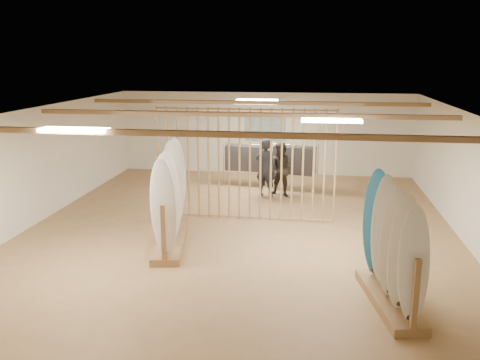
# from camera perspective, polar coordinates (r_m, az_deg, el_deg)

# --- Properties ---
(floor) EXTENTS (12.00, 12.00, 0.00)m
(floor) POSITION_cam_1_polar(r_m,az_deg,el_deg) (12.10, -0.00, -5.53)
(floor) COLOR #AC8253
(floor) RESTS_ON ground
(ceiling) EXTENTS (12.00, 12.00, 0.00)m
(ceiling) POSITION_cam_1_polar(r_m,az_deg,el_deg) (11.49, -0.00, 7.78)
(ceiling) COLOR gray
(ceiling) RESTS_ON ground
(wall_back) EXTENTS (12.00, 0.00, 12.00)m
(wall_back) POSITION_cam_1_polar(r_m,az_deg,el_deg) (17.58, 2.81, 5.24)
(wall_back) COLOR white
(wall_back) RESTS_ON ground
(wall_front) EXTENTS (12.00, 0.00, 12.00)m
(wall_front) POSITION_cam_1_polar(r_m,az_deg,el_deg) (6.13, -8.22, -11.44)
(wall_front) COLOR white
(wall_front) RESTS_ON ground
(wall_left) EXTENTS (0.00, 12.00, 12.00)m
(wall_left) POSITION_cam_1_polar(r_m,az_deg,el_deg) (13.37, -21.74, 1.56)
(wall_left) COLOR white
(wall_left) RESTS_ON ground
(wall_right) EXTENTS (0.00, 12.00, 12.00)m
(wall_right) POSITION_cam_1_polar(r_m,az_deg,el_deg) (12.08, 24.18, 0.12)
(wall_right) COLOR white
(wall_right) RESTS_ON ground
(ceiling_slats) EXTENTS (9.50, 6.12, 0.10)m
(ceiling_slats) POSITION_cam_1_polar(r_m,az_deg,el_deg) (11.50, -0.00, 7.38)
(ceiling_slats) COLOR #966F44
(ceiling_slats) RESTS_ON ground
(light_panels) EXTENTS (1.20, 0.35, 0.06)m
(light_panels) POSITION_cam_1_polar(r_m,az_deg,el_deg) (11.49, -0.00, 7.48)
(light_panels) COLOR white
(light_panels) RESTS_ON ground
(bamboo_partition) EXTENTS (4.45, 0.05, 2.78)m
(bamboo_partition) POSITION_cam_1_polar(r_m,az_deg,el_deg) (12.49, 0.53, 1.75)
(bamboo_partition) COLOR tan
(bamboo_partition) RESTS_ON ground
(poster) EXTENTS (1.40, 0.03, 0.90)m
(poster) POSITION_cam_1_polar(r_m,az_deg,el_deg) (17.53, 2.81, 5.88)
(poster) COLOR teal
(poster) RESTS_ON ground
(rack_left) EXTENTS (1.01, 2.67, 2.10)m
(rack_left) POSITION_cam_1_polar(r_m,az_deg,el_deg) (11.07, -7.82, -3.60)
(rack_left) COLOR #966F44
(rack_left) RESTS_ON floor
(rack_right) EXTENTS (0.95, 2.20, 2.03)m
(rack_right) POSITION_cam_1_polar(r_m,az_deg,el_deg) (8.72, 16.65, -9.13)
(rack_right) COLOR #966F44
(rack_right) RESTS_ON floor
(clothing_rack_a) EXTENTS (1.28, 0.44, 1.38)m
(clothing_rack_a) POSITION_cam_1_polar(r_m,az_deg,el_deg) (15.85, 0.51, 2.47)
(clothing_rack_a) COLOR silver
(clothing_rack_a) RESTS_ON floor
(clothing_rack_b) EXTENTS (1.33, 0.63, 1.46)m
(clothing_rack_b) POSITION_cam_1_polar(r_m,az_deg,el_deg) (15.34, 6.12, 2.21)
(clothing_rack_b) COLOR silver
(clothing_rack_b) RESTS_ON floor
(shopper_a) EXTENTS (0.82, 0.68, 1.94)m
(shopper_a) POSITION_cam_1_polar(r_m,az_deg,el_deg) (14.67, 2.93, 1.83)
(shopper_a) COLOR #232229
(shopper_a) RESTS_ON floor
(shopper_b) EXTENTS (1.03, 0.91, 1.80)m
(shopper_b) POSITION_cam_1_polar(r_m,az_deg,el_deg) (14.73, 4.69, 1.57)
(shopper_b) COLOR #342F28
(shopper_b) RESTS_ON floor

